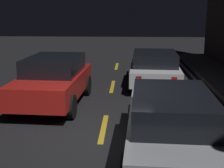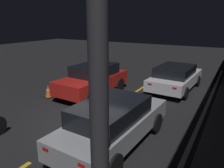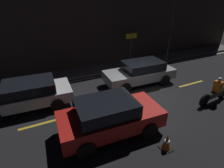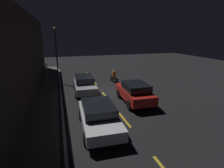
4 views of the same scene
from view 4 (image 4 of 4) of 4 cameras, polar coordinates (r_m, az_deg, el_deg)
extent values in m
plane|color=black|center=(15.76, -3.15, -2.71)|extent=(56.00, 56.00, 0.00)
cube|color=#605B56|center=(15.37, -20.47, -3.91)|extent=(28.00, 1.73, 0.16)
cube|color=#382D28|center=(14.76, -25.67, 7.91)|extent=(28.00, 0.30, 6.73)
cube|color=gold|center=(10.91, 4.06, -11.52)|extent=(2.00, 0.14, 0.01)
cube|color=gold|center=(14.84, -2.21, -3.88)|extent=(2.00, 0.14, 0.01)
cube|color=gold|center=(19.03, -5.73, 0.51)|extent=(2.00, 0.14, 0.01)
cube|color=gold|center=(23.34, -7.96, 3.30)|extent=(2.00, 0.14, 0.01)
cube|color=silver|center=(15.35, -16.29, -3.86)|extent=(25.20, 0.14, 0.01)
cube|color=silver|center=(9.77, -4.25, -11.08)|extent=(4.40, 2.06, 0.56)
cube|color=black|center=(9.74, -4.55, -7.78)|extent=(2.45, 1.78, 0.49)
cube|color=red|center=(11.73, -3.24, -5.58)|extent=(0.07, 0.20, 0.10)
cube|color=red|center=(11.57, -9.15, -6.07)|extent=(0.07, 0.20, 0.10)
cylinder|color=black|center=(8.96, 3.36, -15.77)|extent=(0.64, 0.21, 0.63)
cylinder|color=black|center=(8.66, -8.74, -17.21)|extent=(0.64, 0.21, 0.63)
cylinder|color=black|center=(11.24, -0.86, -8.85)|extent=(0.64, 0.21, 0.63)
cylinder|color=black|center=(11.00, -10.25, -9.70)|extent=(0.64, 0.21, 0.63)
cube|color=red|center=(13.41, 7.35, -3.13)|extent=(4.16, 1.99, 0.66)
cube|color=black|center=(13.05, 7.77, -0.93)|extent=(2.32, 1.72, 0.53)
cube|color=red|center=(11.40, 8.36, -5.76)|extent=(0.07, 0.20, 0.10)
cube|color=red|center=(11.88, 13.58, -5.14)|extent=(0.07, 0.20, 0.10)
cylinder|color=black|center=(14.37, 2.19, -3.09)|extent=(0.71, 0.21, 0.70)
cylinder|color=black|center=(14.94, 8.66, -2.51)|extent=(0.71, 0.21, 0.70)
cylinder|color=black|center=(12.13, 5.62, -6.84)|extent=(0.71, 0.21, 0.70)
cylinder|color=black|center=(12.80, 13.07, -5.94)|extent=(0.71, 0.21, 0.70)
cube|color=#9EA0A5|center=(15.77, -8.95, -0.48)|extent=(4.48, 1.89, 0.58)
cube|color=black|center=(15.84, -9.12, 1.66)|extent=(2.49, 1.64, 0.52)
cube|color=red|center=(17.88, -7.94, 1.99)|extent=(0.07, 0.20, 0.10)
cube|color=red|center=(17.79, -11.48, 1.75)|extent=(0.07, 0.20, 0.10)
cylinder|color=black|center=(14.67, -5.10, -2.79)|extent=(0.68, 0.21, 0.68)
cylinder|color=black|center=(14.50, -11.60, -3.28)|extent=(0.68, 0.21, 0.68)
cylinder|color=black|center=(17.25, -6.64, 0.03)|extent=(0.68, 0.21, 0.68)
cylinder|color=black|center=(17.11, -12.16, -0.36)|extent=(0.68, 0.21, 0.68)
cylinder|color=black|center=(19.50, -0.16, 1.98)|extent=(0.68, 0.13, 0.68)
cylinder|color=black|center=(18.11, 1.63, 0.89)|extent=(0.68, 0.15, 0.68)
cube|color=black|center=(18.77, 0.70, 1.90)|extent=(1.20, 0.33, 0.30)
sphere|color=#F2EABF|center=(19.16, 0.14, 2.90)|extent=(0.14, 0.14, 0.14)
cube|color=orange|center=(18.76, 0.59, 3.23)|extent=(0.31, 0.38, 0.55)
sphere|color=silver|center=(18.68, 0.59, 4.38)|extent=(0.22, 0.22, 0.22)
cube|color=black|center=(15.57, 10.69, -3.16)|extent=(0.43, 0.43, 0.03)
cone|color=orange|center=(15.47, 10.75, -2.03)|extent=(0.33, 0.33, 0.61)
cylinder|color=white|center=(15.46, 10.76, -1.92)|extent=(0.18, 0.18, 0.07)
cylinder|color=#4C4C51|center=(16.65, -20.34, 2.18)|extent=(0.08, 0.08, 2.40)
cube|color=yellow|center=(16.47, -20.65, 5.39)|extent=(0.90, 0.05, 0.36)
cylinder|color=#333338|center=(19.23, -17.57, 8.37)|extent=(0.14, 0.14, 5.50)
sphere|color=#F9D88C|center=(19.11, -18.31, 16.92)|extent=(0.28, 0.28, 0.28)
camera|label=1|loc=(21.42, -9.33, 10.38)|focal=50.00mm
camera|label=2|loc=(20.35, -20.10, 11.29)|focal=35.00mm
camera|label=3|loc=(13.85, 32.41, 13.73)|focal=28.00mm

